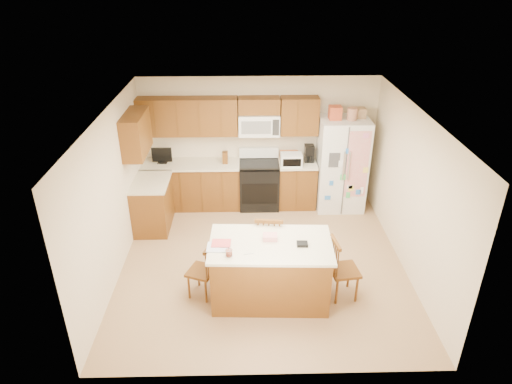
{
  "coord_description": "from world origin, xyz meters",
  "views": [
    {
      "loc": [
        -0.25,
        -6.08,
        4.42
      ],
      "look_at": [
        -0.1,
        0.35,
        1.11
      ],
      "focal_mm": 32.0,
      "sensor_mm": 36.0,
      "label": 1
    }
  ],
  "objects_px": {
    "refrigerator": "(341,163)",
    "windsor_chair_left": "(203,271)",
    "island": "(270,270)",
    "windsor_chair_back": "(269,245)",
    "stove": "(259,184)",
    "windsor_chair_right": "(343,270)"
  },
  "relations": [
    {
      "from": "island",
      "to": "stove",
      "type": "bearing_deg",
      "value": 91.51
    },
    {
      "from": "refrigerator",
      "to": "windsor_chair_back",
      "type": "distance_m",
      "value": 2.61
    },
    {
      "from": "stove",
      "to": "refrigerator",
      "type": "bearing_deg",
      "value": -2.3
    },
    {
      "from": "stove",
      "to": "windsor_chair_left",
      "type": "bearing_deg",
      "value": -108.22
    },
    {
      "from": "windsor_chair_right",
      "to": "windsor_chair_left",
      "type": "bearing_deg",
      "value": 177.97
    },
    {
      "from": "refrigerator",
      "to": "island",
      "type": "distance_m",
      "value": 3.14
    },
    {
      "from": "stove",
      "to": "island",
      "type": "height_order",
      "value": "stove"
    },
    {
      "from": "island",
      "to": "windsor_chair_left",
      "type": "distance_m",
      "value": 0.97
    },
    {
      "from": "refrigerator",
      "to": "island",
      "type": "xyz_separation_m",
      "value": [
        -1.5,
        -2.72,
        -0.45
      ]
    },
    {
      "from": "refrigerator",
      "to": "windsor_chair_left",
      "type": "bearing_deg",
      "value": -132.97
    },
    {
      "from": "stove",
      "to": "windsor_chair_left",
      "type": "distance_m",
      "value": 2.85
    },
    {
      "from": "island",
      "to": "windsor_chair_left",
      "type": "xyz_separation_m",
      "value": [
        -0.96,
        0.08,
        -0.05
      ]
    },
    {
      "from": "stove",
      "to": "island",
      "type": "distance_m",
      "value": 2.78
    },
    {
      "from": "refrigerator",
      "to": "windsor_chair_back",
      "type": "height_order",
      "value": "refrigerator"
    },
    {
      "from": "refrigerator",
      "to": "stove",
      "type": "bearing_deg",
      "value": 177.7
    },
    {
      "from": "windsor_chair_back",
      "to": "windsor_chair_right",
      "type": "bearing_deg",
      "value": -31.02
    },
    {
      "from": "windsor_chair_back",
      "to": "windsor_chair_right",
      "type": "relative_size",
      "value": 1.07
    },
    {
      "from": "windsor_chair_left",
      "to": "island",
      "type": "bearing_deg",
      "value": -4.47
    },
    {
      "from": "island",
      "to": "windsor_chair_right",
      "type": "relative_size",
      "value": 1.81
    },
    {
      "from": "windsor_chair_back",
      "to": "windsor_chair_right",
      "type": "xyz_separation_m",
      "value": [
        1.02,
        -0.61,
        -0.03
      ]
    },
    {
      "from": "refrigerator",
      "to": "island",
      "type": "height_order",
      "value": "refrigerator"
    },
    {
      "from": "stove",
      "to": "refrigerator",
      "type": "height_order",
      "value": "refrigerator"
    }
  ]
}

